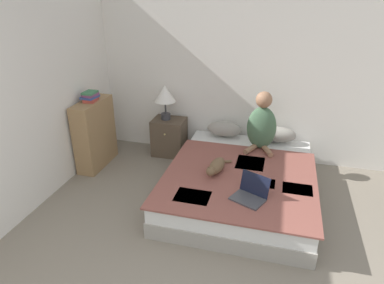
# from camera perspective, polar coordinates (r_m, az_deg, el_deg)

# --- Properties ---
(wall_back) EXTENTS (5.12, 0.05, 2.55)m
(wall_back) POSITION_cam_1_polar(r_m,az_deg,el_deg) (4.88, 8.50, 11.62)
(wall_back) COLOR white
(wall_back) RESTS_ON ground_plane
(wall_side) EXTENTS (0.05, 4.75, 2.55)m
(wall_side) POSITION_cam_1_polar(r_m,az_deg,el_deg) (4.01, -26.86, 6.35)
(wall_side) COLOR white
(wall_side) RESTS_ON ground_plane
(bed) EXTENTS (1.71, 2.12, 0.37)m
(bed) POSITION_cam_1_polar(r_m,az_deg,el_deg) (4.21, 8.09, -6.67)
(bed) COLOR #9E998E
(bed) RESTS_ON ground_plane
(pillow_near) EXTENTS (0.50, 0.24, 0.21)m
(pillow_near) POSITION_cam_1_polar(r_m,az_deg,el_deg) (4.94, 5.43, 2.19)
(pillow_near) COLOR gray
(pillow_near) RESTS_ON bed
(pillow_far) EXTENTS (0.50, 0.24, 0.21)m
(pillow_far) POSITION_cam_1_polar(r_m,az_deg,el_deg) (4.88, 14.10, 1.26)
(pillow_far) COLOR gray
(pillow_far) RESTS_ON bed
(person_sitting) EXTENTS (0.39, 0.37, 0.78)m
(person_sitting) POSITION_cam_1_polar(r_m,az_deg,el_deg) (4.54, 11.55, 2.87)
(person_sitting) COLOR #476B4C
(person_sitting) RESTS_ON bed
(cat_tabby) EXTENTS (0.24, 0.52, 0.16)m
(cat_tabby) POSITION_cam_1_polar(r_m,az_deg,el_deg) (3.98, 4.06, -4.08)
(cat_tabby) COLOR brown
(cat_tabby) RESTS_ON bed
(laptop_open) EXTENTS (0.41, 0.38, 0.24)m
(laptop_open) POSITION_cam_1_polar(r_m,az_deg,el_deg) (3.57, 9.66, -8.53)
(laptop_open) COLOR #424247
(laptop_open) RESTS_ON bed
(nightstand) EXTENTS (0.47, 0.40, 0.55)m
(nightstand) POSITION_cam_1_polar(r_m,az_deg,el_deg) (5.16, -3.81, 0.89)
(nightstand) COLOR brown
(nightstand) RESTS_ON ground_plane
(table_lamp) EXTENTS (0.31, 0.31, 0.51)m
(table_lamp) POSITION_cam_1_polar(r_m,az_deg,el_deg) (4.96, -4.51, 7.77)
(table_lamp) COLOR #38383D
(table_lamp) RESTS_ON nightstand
(bookshelf) EXTENTS (0.26, 0.72, 0.95)m
(bookshelf) POSITION_cam_1_polar(r_m,az_deg,el_deg) (4.94, -15.87, 1.32)
(bookshelf) COLOR #99754C
(bookshelf) RESTS_ON ground_plane
(book_stack_top) EXTENTS (0.20, 0.23, 0.13)m
(book_stack_top) POSITION_cam_1_polar(r_m,az_deg,el_deg) (4.77, -16.60, 7.29)
(book_stack_top) COLOR #B24238
(book_stack_top) RESTS_ON bookshelf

